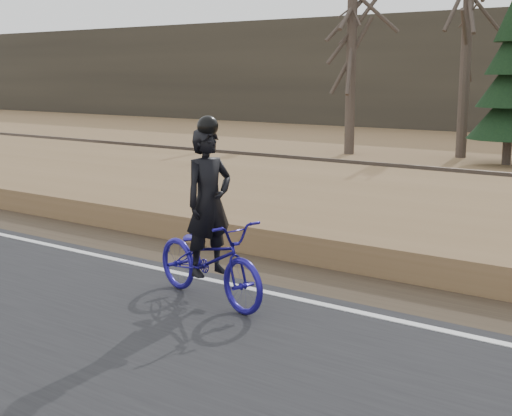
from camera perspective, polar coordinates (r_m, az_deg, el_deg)
The scene contains 4 objects.
cyclist at distance 8.91m, azimuth -3.77°, elevation -2.90°, with size 2.15×1.16×2.33m.
bare_tree_far_left at distance 26.18m, azimuth 7.64°, elevation 12.22°, with size 0.36×0.36×7.24m, color #4D4138.
bare_tree_left at distance 25.84m, azimuth 16.52°, elevation 13.05°, with size 0.36×0.36×8.28m, color #4D4138.
conifer at distance 24.22m, azimuth 19.75°, elevation 9.39°, with size 2.60×2.60×5.48m.
Camera 1 is at (1.34, -7.13, 2.88)m, focal length 50.00 mm.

